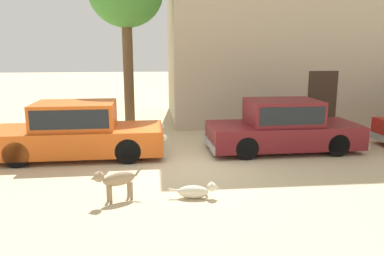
# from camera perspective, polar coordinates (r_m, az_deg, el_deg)

# --- Properties ---
(ground_plane) EXTENTS (80.00, 80.00, 0.00)m
(ground_plane) POSITION_cam_1_polar(r_m,az_deg,el_deg) (9.59, -0.69, -5.53)
(ground_plane) COLOR #CCB78E
(parked_sedan_nearest) EXTENTS (4.68, 1.80, 1.49)m
(parked_sedan_nearest) POSITION_cam_1_polar(r_m,az_deg,el_deg) (10.53, -17.01, -0.36)
(parked_sedan_nearest) COLOR #D15619
(parked_sedan_nearest) RESTS_ON ground_plane
(parked_sedan_second) EXTENTS (4.42, 1.81, 1.47)m
(parked_sedan_second) POSITION_cam_1_polar(r_m,az_deg,el_deg) (11.02, 13.60, 0.31)
(parked_sedan_second) COLOR maroon
(parked_sedan_second) RESTS_ON ground_plane
(apartment_block) EXTENTS (15.39, 5.35, 9.42)m
(apartment_block) POSITION_cam_1_polar(r_m,az_deg,el_deg) (17.96, 23.21, 16.83)
(apartment_block) COLOR tan
(apartment_block) RESTS_ON ground_plane
(stray_dog_spotted) EXTENTS (0.98, 0.55, 0.69)m
(stray_dog_spotted) POSITION_cam_1_polar(r_m,az_deg,el_deg) (7.37, -11.60, -7.66)
(stray_dog_spotted) COLOR #997F60
(stray_dog_spotted) RESTS_ON ground_plane
(stray_dog_tan) EXTENTS (0.99, 0.30, 0.36)m
(stray_dog_tan) POSITION_cam_1_polar(r_m,az_deg,el_deg) (7.46, 0.69, -9.53)
(stray_dog_tan) COLOR beige
(stray_dog_tan) RESTS_ON ground_plane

